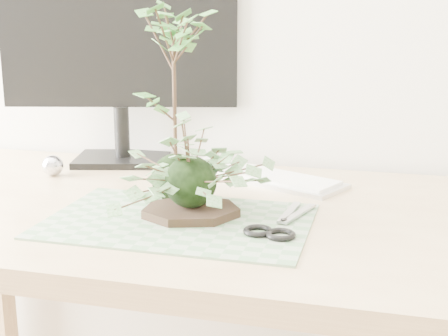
% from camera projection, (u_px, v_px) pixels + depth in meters
% --- Properties ---
extents(desk, '(1.60, 0.70, 0.74)m').
position_uv_depth(desk, '(239.00, 254.00, 1.17)').
color(desk, tan).
rests_on(desk, ground_plane).
extents(cutting_mat, '(0.45, 0.30, 0.00)m').
position_uv_depth(cutting_mat, '(179.00, 221.00, 1.08)').
color(cutting_mat, '#547E53').
rests_on(cutting_mat, desk).
extents(stone_dish, '(0.22, 0.22, 0.01)m').
position_uv_depth(stone_dish, '(191.00, 211.00, 1.10)').
color(stone_dish, black).
rests_on(stone_dish, cutting_mat).
extents(ivy_kokedama, '(0.33, 0.33, 0.18)m').
position_uv_depth(ivy_kokedama, '(190.00, 158.00, 1.07)').
color(ivy_kokedama, black).
rests_on(ivy_kokedama, stone_dish).
extents(maple_kokedama, '(0.26, 0.26, 0.39)m').
position_uv_depth(maple_kokedama, '(174.00, 56.00, 1.12)').
color(maple_kokedama, black).
rests_on(maple_kokedama, desk).
extents(keyboard, '(0.41, 0.27, 0.02)m').
position_uv_depth(keyboard, '(258.00, 175.00, 1.36)').
color(keyboard, silver).
rests_on(keyboard, desk).
extents(monitor, '(0.54, 0.21, 0.48)m').
position_uv_depth(monitor, '(120.00, 44.00, 1.45)').
color(monitor, black).
rests_on(monitor, desk).
extents(foil_ball, '(0.05, 0.05, 0.05)m').
position_uv_depth(foil_ball, '(53.00, 166.00, 1.38)').
color(foil_ball, silver).
rests_on(foil_ball, desk).
extents(scissors, '(0.10, 0.20, 0.01)m').
position_uv_depth(scissors, '(279.00, 228.00, 1.02)').
color(scissors, '#94959A').
rests_on(scissors, cutting_mat).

